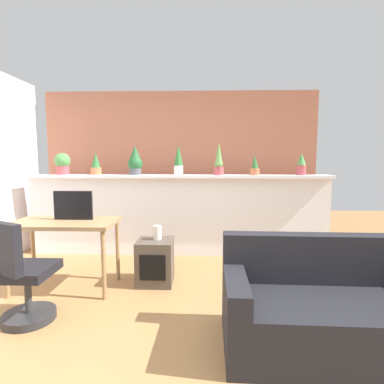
{
  "coord_description": "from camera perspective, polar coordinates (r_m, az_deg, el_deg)",
  "views": [
    {
      "loc": [
        0.34,
        -2.36,
        1.4
      ],
      "look_at": [
        0.23,
        1.37,
        1.0
      ],
      "focal_mm": 28.07,
      "sensor_mm": 36.0,
      "label": 1
    }
  ],
  "objects": [
    {
      "name": "potted_plant_3",
      "position": [
        4.35,
        -2.6,
        6.13
      ],
      "size": [
        0.13,
        0.13,
        0.43
      ],
      "color": "silver",
      "rests_on": "plant_shelf"
    },
    {
      "name": "divider_wall",
      "position": [
        4.46,
        -2.68,
        -4.61
      ],
      "size": [
        4.39,
        0.16,
        1.15
      ],
      "primitive_type": "cube",
      "color": "white",
      "rests_on": "ground"
    },
    {
      "name": "potted_plant_2",
      "position": [
        4.46,
        -10.75,
        5.79
      ],
      "size": [
        0.22,
        0.22,
        0.42
      ],
      "color": "#4C4C51",
      "rests_on": "plant_shelf"
    },
    {
      "name": "vase_on_shelf",
      "position": [
        3.47,
        -6.59,
        -7.66
      ],
      "size": [
        0.09,
        0.09,
        0.16
      ],
      "primitive_type": "cylinder",
      "color": "silver",
      "rests_on": "side_cube_shelf"
    },
    {
      "name": "potted_plant_0",
      "position": [
        4.81,
        -23.36,
        5.07
      ],
      "size": [
        0.22,
        0.22,
        0.32
      ],
      "color": "#B7474C",
      "rests_on": "plant_shelf"
    },
    {
      "name": "desk",
      "position": [
        3.53,
        -23.09,
        -6.43
      ],
      "size": [
        1.1,
        0.6,
        0.75
      ],
      "color": "#99754C",
      "rests_on": "ground"
    },
    {
      "name": "plant_shelf",
      "position": [
        4.34,
        -2.76,
        3.0
      ],
      "size": [
        4.39,
        0.32,
        0.04
      ],
      "primitive_type": "cube",
      "color": "white",
      "rests_on": "divider_wall"
    },
    {
      "name": "couch",
      "position": [
        2.62,
        24.53,
        -19.76
      ],
      "size": [
        1.58,
        0.81,
        0.8
      ],
      "color": "black",
      "rests_on": "ground"
    },
    {
      "name": "potted_plant_1",
      "position": [
        4.62,
        -17.81,
        4.99
      ],
      "size": [
        0.15,
        0.15,
        0.32
      ],
      "color": "#C66B42",
      "rests_on": "plant_shelf"
    },
    {
      "name": "brick_wall_behind",
      "position": [
        4.98,
        -2.18,
        4.36
      ],
      "size": [
        4.39,
        0.1,
        2.5
      ],
      "primitive_type": "cube",
      "color": "#AD664C",
      "rests_on": "ground"
    },
    {
      "name": "tv_monitor",
      "position": [
        3.53,
        -21.62,
        -2.37
      ],
      "size": [
        0.42,
        0.04,
        0.32
      ],
      "primitive_type": "cube",
      "color": "black",
      "rests_on": "desk"
    },
    {
      "name": "office_chair",
      "position": [
        3.03,
        -29.78,
        -14.26
      ],
      "size": [
        0.52,
        0.52,
        0.91
      ],
      "color": "#262628",
      "rests_on": "ground"
    },
    {
      "name": "potted_plant_4",
      "position": [
        4.31,
        5.1,
        5.84
      ],
      "size": [
        0.14,
        0.14,
        0.47
      ],
      "color": "#B7474C",
      "rests_on": "plant_shelf"
    },
    {
      "name": "side_cube_shelf",
      "position": [
        3.53,
        -7.0,
        -13.0
      ],
      "size": [
        0.4,
        0.41,
        0.5
      ],
      "color": "#4C4238",
      "rests_on": "ground"
    },
    {
      "name": "ground_plane",
      "position": [
        2.77,
        -6.14,
        -24.33
      ],
      "size": [
        12.0,
        12.0,
        0.0
      ],
      "primitive_type": "plane",
      "color": "#9E7042"
    },
    {
      "name": "potted_plant_6",
      "position": [
        4.56,
        20.04,
        5.0
      ],
      "size": [
        0.13,
        0.13,
        0.31
      ],
      "color": "#B7474C",
      "rests_on": "plant_shelf"
    },
    {
      "name": "potted_plant_5",
      "position": [
        4.37,
        11.85,
        4.8
      ],
      "size": [
        0.13,
        0.13,
        0.29
      ],
      "color": "#C66B42",
      "rests_on": "plant_shelf"
    }
  ]
}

